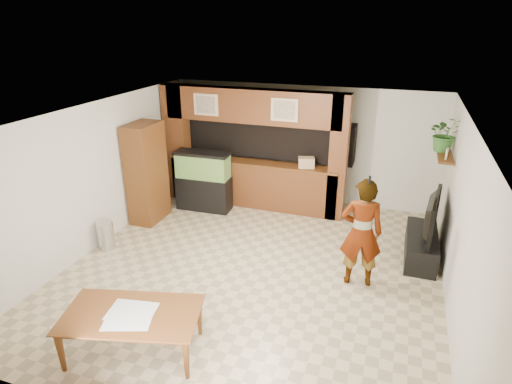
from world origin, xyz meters
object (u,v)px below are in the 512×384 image
at_px(aquarium, 204,182).
at_px(pantry_cabinet, 146,173).
at_px(person, 361,233).
at_px(dining_table, 133,334).
at_px(television, 426,215).

bearing_deg(aquarium, pantry_cabinet, -138.03).
relative_size(aquarium, person, 0.74).
bearing_deg(person, dining_table, 35.72).
distance_m(aquarium, dining_table, 4.46).
bearing_deg(person, pantry_cabinet, -22.31).
distance_m(pantry_cabinet, aquarium, 1.25).
bearing_deg(aquarium, television, -10.79).
xyz_separation_m(person, dining_table, (-2.46, -2.51, -0.59)).
distance_m(television, dining_table, 5.02).
height_order(pantry_cabinet, aquarium, pantry_cabinet).
distance_m(person, dining_table, 3.56).
bearing_deg(television, dining_table, 143.54).
height_order(aquarium, television, aquarium).
height_order(pantry_cabinet, person, pantry_cabinet).
relative_size(person, dining_table, 1.06).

